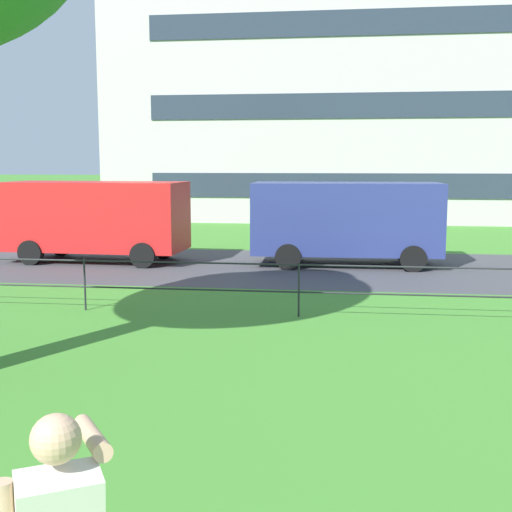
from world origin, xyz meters
TOP-DOWN VIEW (x-y plane):
  - street_strip at (0.00, 19.14)m, footprint 80.00×6.50m
  - park_fence at (-0.00, 13.36)m, footprint 32.36×0.04m
  - panel_van_left at (-6.12, 19.48)m, footprint 5.07×2.25m
  - panel_van_far_left at (0.86, 19.68)m, footprint 5.05×2.20m
  - apartment_building_background at (5.28, 36.84)m, footprint 31.96×10.31m

SIDE VIEW (x-z plane):
  - street_strip at x=0.00m, z-range 0.00..0.01m
  - park_fence at x=0.00m, z-range 0.17..1.17m
  - panel_van_left at x=-6.12m, z-range 0.15..2.39m
  - panel_van_far_left at x=0.86m, z-range 0.15..2.39m
  - apartment_building_background at x=5.28m, z-range 0.01..14.44m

